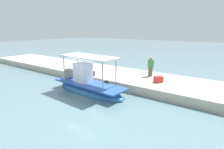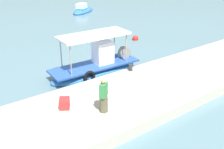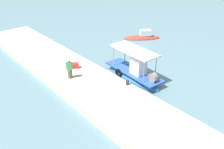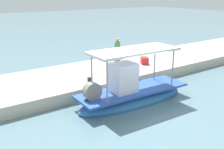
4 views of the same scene
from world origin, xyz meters
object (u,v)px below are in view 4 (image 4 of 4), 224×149
at_px(main_fishing_boat, 131,93).
at_px(cargo_crate, 145,61).
at_px(mooring_bollard, 90,81).
at_px(fisherman_near_bollard, 117,52).

distance_m(main_fishing_boat, cargo_crate, 5.05).
relative_size(main_fishing_boat, mooring_bollard, 15.03).
bearing_deg(cargo_crate, mooring_bollard, 15.97).
xyz_separation_m(main_fishing_boat, fisherman_near_bollard, (-2.59, -4.58, 0.86)).
relative_size(main_fishing_boat, cargo_crate, 10.61).
bearing_deg(mooring_bollard, main_fishing_boat, 122.05).
height_order(main_fishing_boat, mooring_bollard, main_fishing_boat).
relative_size(main_fishing_boat, fisherman_near_bollard, 3.67).
relative_size(fisherman_near_bollard, mooring_bollard, 4.10).
bearing_deg(mooring_bollard, cargo_crate, -164.03).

